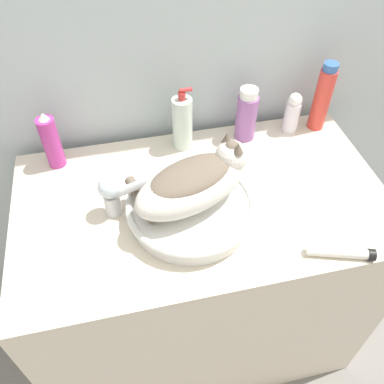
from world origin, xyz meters
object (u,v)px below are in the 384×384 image
at_px(deodorant_stick, 292,113).
at_px(faucet, 114,193).
at_px(shampoo_bottle_tall, 322,98).
at_px(spray_bottle_trigger, 51,142).
at_px(soap_pump_bottle, 182,123).
at_px(cream_tube, 341,253).
at_px(cat, 194,181).
at_px(mouthwash_bottle, 247,115).

bearing_deg(deodorant_stick, faucet, -158.21).
bearing_deg(shampoo_bottle_tall, spray_bottle_trigger, 180.00).
relative_size(soap_pump_bottle, cream_tube, 1.26).
xyz_separation_m(cat, deodorant_stick, (0.40, 0.29, -0.06)).
bearing_deg(soap_pump_bottle, cat, -95.88).
bearing_deg(cream_tube, faucet, 153.29).
height_order(faucet, spray_bottle_trigger, spray_bottle_trigger).
height_order(faucet, cream_tube, faucet).
xyz_separation_m(faucet, deodorant_stick, (0.60, 0.24, -0.01)).
bearing_deg(soap_pump_bottle, deodorant_stick, 0.00).
distance_m(cat, soap_pump_bottle, 0.30).
distance_m(mouthwash_bottle, cream_tube, 0.52).
bearing_deg(soap_pump_bottle, faucet, -134.23).
height_order(soap_pump_bottle, deodorant_stick, soap_pump_bottle).
bearing_deg(mouthwash_bottle, cat, -129.23).
bearing_deg(deodorant_stick, mouthwash_bottle, 180.00).
xyz_separation_m(cat, soap_pump_bottle, (0.03, 0.29, -0.04)).
xyz_separation_m(shampoo_bottle_tall, cream_tube, (-0.16, -0.51, -0.10)).
distance_m(soap_pump_bottle, deodorant_stick, 0.37).
bearing_deg(shampoo_bottle_tall, mouthwash_bottle, 180.00).
bearing_deg(mouthwash_bottle, faucet, -151.50).
bearing_deg(cat, faucet, 144.52).
xyz_separation_m(cat, spray_bottle_trigger, (-0.37, 0.29, -0.04)).
bearing_deg(cat, mouthwash_bottle, 29.63).
bearing_deg(mouthwash_bottle, deodorant_stick, 0.00).
relative_size(cat, cream_tube, 2.06).
distance_m(mouthwash_bottle, deodorant_stick, 0.16).
height_order(mouthwash_bottle, cream_tube, mouthwash_bottle).
bearing_deg(deodorant_stick, cat, -143.65).
bearing_deg(shampoo_bottle_tall, faucet, -160.95).
distance_m(cat, deodorant_stick, 0.50).
bearing_deg(deodorant_stick, cream_tube, -97.51).
bearing_deg(mouthwash_bottle, cream_tube, -79.81).
distance_m(deodorant_stick, shampoo_bottle_tall, 0.10).
bearing_deg(faucet, shampoo_bottle_tall, 35.28).
bearing_deg(cat, cream_tube, -54.41).
distance_m(shampoo_bottle_tall, cream_tube, 0.55).
height_order(deodorant_stick, shampoo_bottle_tall, shampoo_bottle_tall).
relative_size(cat, deodorant_stick, 2.45).
bearing_deg(deodorant_stick, spray_bottle_trigger, 180.00).
xyz_separation_m(spray_bottle_trigger, cream_tube, (0.70, -0.51, -0.08)).
xyz_separation_m(cat, faucet, (-0.20, 0.05, -0.05)).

